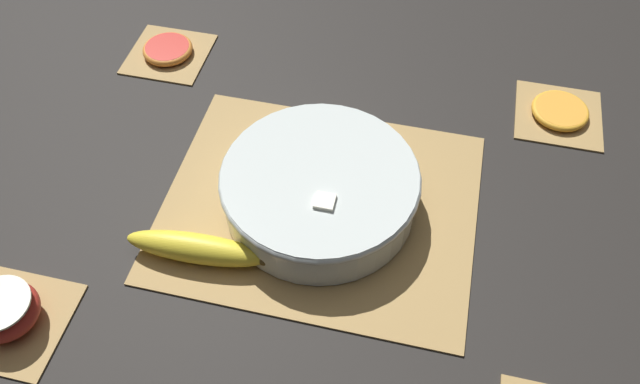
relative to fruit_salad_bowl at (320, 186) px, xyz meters
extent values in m
plane|color=black|center=(0.00, 0.00, -0.04)|extent=(6.00, 6.00, 0.00)
cube|color=#A8844C|center=(0.00, 0.00, -0.04)|extent=(0.41, 0.34, 0.01)
cube|color=#3D2D19|center=(-0.17, 0.00, -0.04)|extent=(0.01, 0.34, 0.00)
cube|color=#3D2D19|center=(-0.12, 0.00, -0.04)|extent=(0.01, 0.34, 0.00)
cube|color=#3D2D19|center=(-0.08, 0.00, -0.04)|extent=(0.01, 0.34, 0.00)
cube|color=#3D2D19|center=(-0.04, 0.00, -0.04)|extent=(0.01, 0.34, 0.00)
cube|color=#3D2D19|center=(0.00, 0.00, -0.04)|extent=(0.01, 0.34, 0.00)
cube|color=#3D2D19|center=(0.04, 0.00, -0.04)|extent=(0.01, 0.34, 0.00)
cube|color=#3D2D19|center=(0.08, 0.00, -0.04)|extent=(0.01, 0.34, 0.00)
cube|color=#3D2D19|center=(0.12, 0.00, -0.04)|extent=(0.01, 0.34, 0.00)
cube|color=#3D2D19|center=(0.17, 0.00, -0.04)|extent=(0.01, 0.34, 0.00)
cube|color=#A8844C|center=(-0.31, -0.25, -0.04)|extent=(0.13, 0.13, 0.01)
cube|color=#3D2D19|center=(-0.33, -0.25, -0.04)|extent=(0.00, 0.12, 0.00)
cube|color=#3D2D19|center=(-0.29, -0.25, -0.04)|extent=(0.00, 0.12, 0.00)
cube|color=#A8844C|center=(0.31, -0.25, -0.04)|extent=(0.13, 0.13, 0.01)
cube|color=#3D2D19|center=(0.28, -0.25, -0.04)|extent=(0.00, 0.12, 0.00)
cube|color=#3D2D19|center=(0.31, -0.25, -0.04)|extent=(0.00, 0.12, 0.00)
cube|color=#3D2D19|center=(0.35, -0.25, -0.04)|extent=(0.00, 0.12, 0.00)
cube|color=#A8844C|center=(0.31, 0.25, -0.04)|extent=(0.13, 0.13, 0.01)
cube|color=#3D2D19|center=(0.28, 0.25, -0.04)|extent=(0.00, 0.12, 0.00)
cube|color=#3D2D19|center=(0.31, 0.25, -0.04)|extent=(0.00, 0.12, 0.00)
cylinder|color=silver|center=(0.00, 0.00, 0.00)|extent=(0.25, 0.25, 0.06)
torus|color=silver|center=(0.00, 0.00, 0.02)|extent=(0.26, 0.26, 0.01)
cylinder|color=#F4EABC|center=(0.03, -0.09, -0.02)|extent=(0.03, 0.03, 0.01)
cylinder|color=#F4EABC|center=(0.00, -0.01, -0.02)|extent=(0.03, 0.03, 0.01)
cylinder|color=#F4EABC|center=(-0.06, 0.08, -0.02)|extent=(0.03, 0.03, 0.01)
cylinder|color=#F4EABC|center=(0.04, 0.02, -0.01)|extent=(0.03, 0.03, 0.01)
cylinder|color=#F4EABC|center=(-0.09, -0.05, 0.02)|extent=(0.03, 0.03, 0.01)
cylinder|color=#F4EABC|center=(-0.04, -0.06, -0.02)|extent=(0.03, 0.03, 0.01)
cylinder|color=#F4EABC|center=(0.03, -0.07, 0.00)|extent=(0.03, 0.03, 0.01)
cylinder|color=#F4EABC|center=(0.05, 0.00, 0.01)|extent=(0.03, 0.03, 0.01)
cylinder|color=#F4EABC|center=(0.00, 0.10, 0.02)|extent=(0.03, 0.03, 0.01)
cylinder|color=#F4EABC|center=(-0.03, 0.07, 0.02)|extent=(0.03, 0.03, 0.01)
cube|color=white|center=(0.08, 0.03, 0.01)|extent=(0.03, 0.03, 0.03)
cube|color=white|center=(-0.08, 0.02, -0.01)|extent=(0.02, 0.02, 0.02)
cube|color=white|center=(-0.02, 0.04, 0.02)|extent=(0.02, 0.02, 0.02)
cube|color=white|center=(-0.07, -0.04, -0.02)|extent=(0.02, 0.02, 0.02)
cube|color=white|center=(0.00, -0.10, -0.01)|extent=(0.03, 0.03, 0.03)
cube|color=white|center=(0.08, 0.00, -0.01)|extent=(0.02, 0.02, 0.02)
cube|color=white|center=(-0.03, 0.05, -0.01)|extent=(0.02, 0.02, 0.02)
cube|color=white|center=(-0.05, -0.03, 0.01)|extent=(0.03, 0.03, 0.03)
cube|color=white|center=(0.05, 0.05, -0.01)|extent=(0.03, 0.03, 0.03)
cube|color=white|center=(-0.03, -0.06, 0.01)|extent=(0.02, 0.02, 0.02)
cube|color=white|center=(-0.05, -0.09, 0.00)|extent=(0.03, 0.03, 0.03)
cube|color=white|center=(-0.01, -0.01, 0.01)|extent=(0.02, 0.02, 0.02)
ellipsoid|color=#F9A338|center=(0.02, 0.01, -0.01)|extent=(0.02, 0.01, 0.01)
ellipsoid|color=red|center=(0.02, -0.01, 0.01)|extent=(0.03, 0.02, 0.01)
ellipsoid|color=#F9A338|center=(0.10, 0.02, -0.02)|extent=(0.03, 0.02, 0.01)
ellipsoid|color=red|center=(-0.05, 0.05, 0.02)|extent=(0.04, 0.02, 0.02)
ellipsoid|color=yellow|center=(0.13, 0.12, -0.02)|extent=(0.18, 0.05, 0.04)
sphere|color=#473819|center=(0.05, 0.11, -0.02)|extent=(0.02, 0.02, 0.02)
ellipsoid|color=#B72D23|center=(0.31, 0.25, -0.01)|extent=(0.08, 0.08, 0.04)
cylinder|color=#F9A338|center=(-0.31, -0.25, -0.03)|extent=(0.07, 0.07, 0.01)
torus|color=#F4A82D|center=(-0.31, -0.25, -0.03)|extent=(0.08, 0.08, 0.01)
cylinder|color=red|center=(0.31, -0.25, -0.03)|extent=(0.07, 0.07, 0.01)
torus|color=orange|center=(0.31, -0.25, -0.03)|extent=(0.08, 0.08, 0.01)
camera|label=1|loc=(-0.11, 0.49, 0.63)|focal=35.00mm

